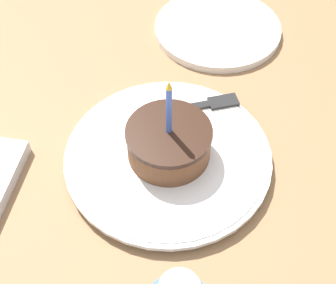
# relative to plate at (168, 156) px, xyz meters

# --- Properties ---
(ground_plane) EXTENTS (2.40, 2.40, 0.04)m
(ground_plane) POSITION_rel_plate_xyz_m (-0.01, -0.01, -0.03)
(ground_plane) COLOR olive
(ground_plane) RESTS_ON ground
(plate) EXTENTS (0.29, 0.29, 0.02)m
(plate) POSITION_rel_plate_xyz_m (0.00, 0.00, 0.00)
(plate) COLOR white
(plate) RESTS_ON ground_plane
(cake_slice) EXTENTS (0.12, 0.12, 0.14)m
(cake_slice) POSITION_rel_plate_xyz_m (-0.00, 0.00, 0.03)
(cake_slice) COLOR brown
(cake_slice) RESTS_ON plate
(fork) EXTENTS (0.16, 0.08, 0.00)m
(fork) POSITION_rel_plate_xyz_m (-0.02, -0.09, 0.01)
(fork) COLOR #262626
(fork) RESTS_ON plate
(side_plate) EXTENTS (0.23, 0.23, 0.01)m
(side_plate) POSITION_rel_plate_xyz_m (-0.04, -0.31, -0.00)
(side_plate) COLOR white
(side_plate) RESTS_ON ground_plane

